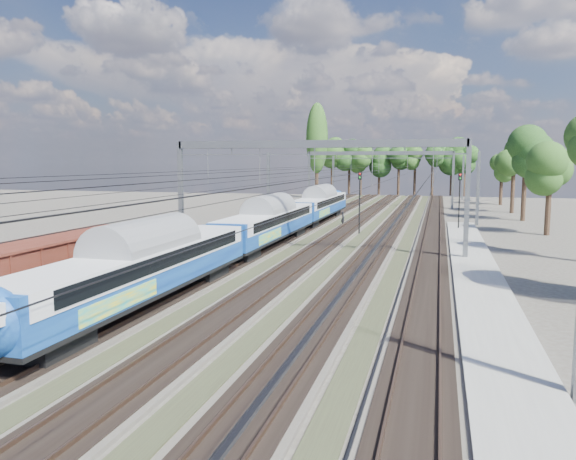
% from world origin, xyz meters
% --- Properties ---
extents(ground, '(220.00, 220.00, 0.00)m').
position_xyz_m(ground, '(0.00, 0.00, 0.00)').
color(ground, '#47423A').
rests_on(ground, ground).
extents(track_bed, '(21.00, 130.00, 0.34)m').
position_xyz_m(track_bed, '(-0.00, 45.00, 0.10)').
color(track_bed, '#47423A').
rests_on(track_bed, ground).
extents(platform, '(3.00, 70.00, 0.30)m').
position_xyz_m(platform, '(12.00, 20.00, 0.15)').
color(platform, gray).
rests_on(platform, ground).
extents(catenary, '(25.65, 130.00, 9.00)m').
position_xyz_m(catenary, '(0.33, 52.69, 6.40)').
color(catenary, slate).
rests_on(catenary, ground).
extents(tree_belt, '(39.55, 99.73, 12.12)m').
position_xyz_m(tree_belt, '(6.53, 89.93, 8.35)').
color(tree_belt, black).
rests_on(tree_belt, ground).
extents(poplar, '(4.40, 4.40, 19.04)m').
position_xyz_m(poplar, '(-14.50, 98.00, 11.89)').
color(poplar, black).
rests_on(poplar, ground).
extents(emu_train, '(3.01, 63.62, 4.40)m').
position_xyz_m(emu_train, '(-4.50, 32.17, 2.59)').
color(emu_train, black).
rests_on(emu_train, ground).
extents(freight_boxcar, '(2.75, 13.26, 3.42)m').
position_xyz_m(freight_boxcar, '(-9.00, 9.87, 2.09)').
color(freight_boxcar, black).
rests_on(freight_boxcar, ground).
extents(worker, '(0.57, 0.70, 1.66)m').
position_xyz_m(worker, '(-1.13, 50.46, 0.83)').
color(worker, black).
rests_on(worker, ground).
extents(signal_near, '(0.42, 0.39, 6.30)m').
position_xyz_m(signal_near, '(1.71, 43.60, 3.99)').
color(signal_near, black).
rests_on(signal_near, ground).
extents(signal_far, '(0.40, 0.37, 6.13)m').
position_xyz_m(signal_far, '(11.57, 48.77, 3.88)').
color(signal_far, black).
rests_on(signal_far, ground).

